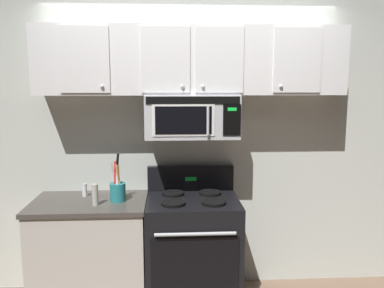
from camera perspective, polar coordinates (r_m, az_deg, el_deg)
name	(u,v)px	position (r m, az deg, el deg)	size (l,w,h in m)	color
back_wall	(190,139)	(3.56, -0.29, 0.74)	(5.20, 0.10, 2.70)	silver
stove_range	(192,249)	(3.45, 0.07, -14.81)	(0.76, 0.69, 1.12)	black
over_range_microwave	(192,116)	(3.29, -0.06, 4.02)	(0.76, 0.43, 0.35)	#B7BABF
upper_cabinets	(191,61)	(3.31, -0.09, 11.85)	(2.50, 0.36, 0.55)	silver
counter_segment	(92,253)	(3.52, -14.23, -14.92)	(0.93, 0.65, 0.90)	#BCB7AD
utensil_crock_teal	(118,189)	(3.28, -10.63, -6.42)	(0.13, 0.13, 0.39)	teal
salt_shaker	(85,190)	(3.49, -15.16, -6.42)	(0.04, 0.04, 0.11)	white
pepper_mill	(95,195)	(3.21, -13.74, -7.09)	(0.05, 0.05, 0.17)	#B7B2A8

